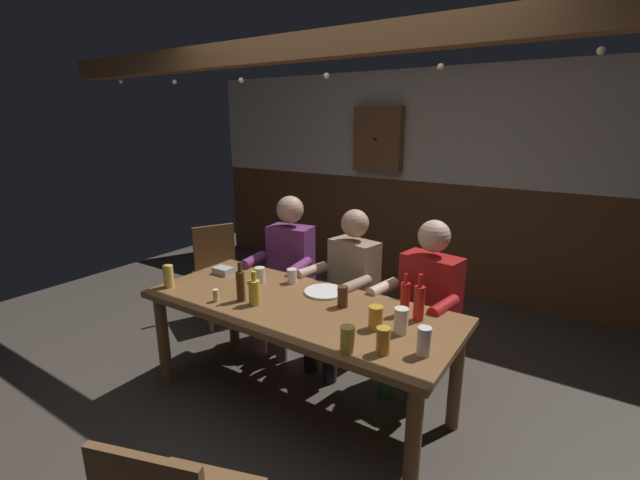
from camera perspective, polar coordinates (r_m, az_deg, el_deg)
ground_plane at (r=3.01m, az=-4.70°, el=-22.13°), size 7.20×7.20×0.00m
back_wall_upper at (r=4.81m, az=15.86°, el=14.20°), size 6.00×0.12×1.16m
back_wall_wainscot at (r=4.97m, az=14.87°, el=0.52°), size 6.00×0.12×1.19m
ceiling_beam at (r=2.86m, az=1.49°, el=24.40°), size 5.40×0.14×0.16m
dining_table at (r=2.78m, az=-2.94°, el=-10.17°), size 2.00×0.84×0.72m
person_0 at (r=3.57m, az=-4.42°, el=-3.33°), size 0.53×0.56×1.25m
person_1 at (r=3.27m, az=3.48°, el=-5.61°), size 0.55×0.56×1.20m
person_2 at (r=3.04m, az=13.57°, el=-7.56°), size 0.57×0.56×1.20m
chair_empty_near_right at (r=4.19m, az=-13.09°, el=-3.84°), size 0.59×0.59×0.88m
table_candle at (r=2.84m, az=-13.54°, el=-7.11°), size 0.04×0.04×0.08m
condiment_caddy at (r=3.33m, az=-12.63°, el=-3.95°), size 0.14×0.10×0.05m
plate_0 at (r=2.91m, az=0.59°, el=-6.81°), size 0.27×0.27×0.01m
bottle_0 at (r=2.79m, az=-10.34°, el=-5.84°), size 0.06×0.06×0.26m
bottle_1 at (r=2.55m, az=12.90°, el=-7.98°), size 0.06×0.06×0.28m
bottle_2 at (r=2.73m, az=-8.63°, el=-6.70°), size 0.07×0.07×0.22m
bottle_3 at (r=2.61m, az=11.13°, el=-7.48°), size 0.05×0.05×0.25m
pint_glass_0 at (r=2.20m, az=8.30°, el=-12.94°), size 0.07×0.07×0.14m
pint_glass_1 at (r=2.68m, az=3.01°, el=-7.44°), size 0.07×0.07×0.13m
pint_glass_2 at (r=2.19m, az=3.63°, el=-12.90°), size 0.07×0.07×0.13m
pint_glass_3 at (r=3.07m, az=-3.71°, el=-4.74°), size 0.07×0.07×0.10m
pint_glass_4 at (r=3.11m, az=-7.92°, el=-4.54°), size 0.07×0.07×0.11m
pint_glass_5 at (r=2.40m, az=10.62°, el=-10.40°), size 0.08×0.08×0.14m
pint_glass_6 at (r=3.15m, az=-19.30°, el=-4.53°), size 0.07×0.07×0.15m
pint_glass_7 at (r=2.43m, az=7.34°, el=-10.09°), size 0.08×0.08×0.13m
pint_glass_8 at (r=2.22m, az=13.52°, el=-12.84°), size 0.07×0.07×0.15m
wall_dart_cabinet at (r=4.95m, az=7.65°, el=13.00°), size 0.56×0.15×0.70m
string_lights at (r=2.79m, az=0.88°, el=21.38°), size 4.24×0.04×0.10m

